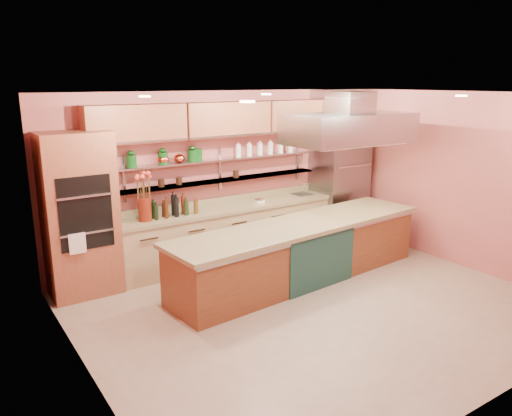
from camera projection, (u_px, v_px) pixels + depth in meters
floor at (316, 307)px, 6.74m from camera, size 6.00×5.00×0.02m
ceiling at (323, 94)px, 6.04m from camera, size 6.00×5.00×0.02m
wall_back at (222, 176)px, 8.41m from camera, size 6.00×0.04×2.80m
wall_front at (506, 263)px, 4.38m from camera, size 6.00×0.04×2.80m
wall_left at (80, 248)px, 4.78m from camera, size 0.04×5.00×2.80m
wall_right at (462, 180)px, 8.00m from camera, size 0.04×5.00×2.80m
oven_stack at (80, 215)px, 6.89m from camera, size 0.95×0.64×2.30m
refrigerator at (339, 184)px, 9.47m from camera, size 0.95×0.72×2.10m
back_counter at (229, 233)px, 8.37m from camera, size 3.84×0.64×0.93m
wall_shelf_lower at (223, 180)px, 8.29m from camera, size 3.60×0.26×0.03m
wall_shelf_upper at (223, 159)px, 8.20m from camera, size 3.60×0.26×0.03m
upper_cabinets at (226, 119)px, 8.03m from camera, size 4.60×0.36×0.55m
range_hood at (349, 128)px, 7.59m from camera, size 2.00×1.00×0.45m
ceiling_downlights at (312, 96)px, 6.21m from camera, size 4.00×2.80×0.02m
island at (300, 251)px, 7.56m from camera, size 4.32×1.28×0.89m
flower_vase at (145, 209)px, 7.38m from camera, size 0.25×0.25×0.35m
oil_bottle_cluster at (175, 208)px, 7.65m from camera, size 0.80×0.29×0.25m
kitchen_scale at (259, 200)px, 8.51m from camera, size 0.16×0.12×0.09m
bar_faucet at (304, 188)px, 9.15m from camera, size 0.03×0.03×0.22m
copper_kettle at (179, 158)px, 7.76m from camera, size 0.18×0.18×0.13m
green_canister at (197, 155)px, 7.92m from camera, size 0.21×0.21×0.19m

